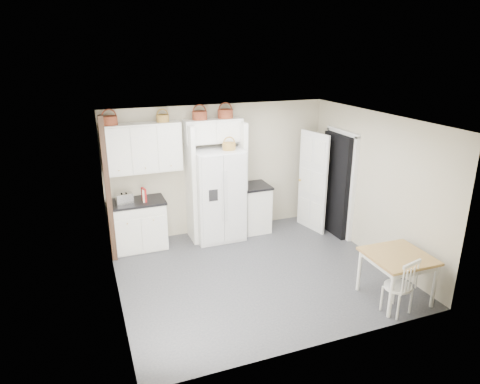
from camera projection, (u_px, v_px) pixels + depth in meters
name	position (u px, v px, depth m)	size (l,w,h in m)	color
floor	(256.00, 273.00, 7.28)	(4.50, 4.50, 0.00)	#313238
ceiling	(258.00, 120.00, 6.43)	(4.50, 4.50, 0.00)	white
wall_back	(219.00, 169.00, 8.62)	(4.50, 4.50, 0.00)	#B6AC8C
wall_left	(112.00, 220.00, 6.10)	(4.00, 4.00, 0.00)	#B6AC8C
wall_right	(373.00, 186.00, 7.61)	(4.00, 4.00, 0.00)	#B6AC8C
refrigerator	(218.00, 195.00, 8.35)	(0.93, 0.75, 1.81)	silver
base_cab_left	(139.00, 225.00, 8.06)	(0.97, 0.62, 0.90)	white
base_cab_right	(254.00, 208.00, 8.85)	(0.54, 0.64, 0.94)	white
dining_table	(396.00, 277.00, 6.43)	(0.88, 0.88, 0.73)	#A26F3A
windsor_chair	(398.00, 286.00, 6.08)	(0.41, 0.37, 0.84)	white
counter_left	(137.00, 202.00, 7.91)	(1.02, 0.66, 0.04)	black
counter_right	(254.00, 186.00, 8.69)	(0.58, 0.69, 0.04)	black
toaster	(124.00, 199.00, 7.70)	(0.30, 0.17, 0.20)	silver
cookbook_red	(144.00, 195.00, 7.84)	(0.04, 0.17, 0.26)	maroon
cookbook_cream	(143.00, 195.00, 7.84)	(0.03, 0.16, 0.24)	beige
basket_upper_a	(109.00, 121.00, 7.43)	(0.28, 0.28, 0.16)	#5D1A14
basket_upper_c	(163.00, 118.00, 7.74)	(0.23, 0.23, 0.13)	olive
basket_bridge_a	(200.00, 115.00, 7.97)	(0.28, 0.28, 0.16)	#5D1A14
basket_bridge_b	(225.00, 114.00, 8.14)	(0.29, 0.29, 0.17)	#5D1A14
basket_fridge_b	(229.00, 146.00, 8.02)	(0.25, 0.25, 0.14)	olive
upper_cabinet	(143.00, 148.00, 7.78)	(1.40, 0.34, 0.90)	white
bridge_cabinet	(213.00, 131.00, 8.16)	(1.12, 0.34, 0.45)	white
fridge_panel_left	(191.00, 184.00, 8.19)	(0.08, 0.60, 2.30)	white
fridge_panel_right	(240.00, 179.00, 8.53)	(0.08, 0.60, 2.30)	white
trim_post	(108.00, 191.00, 7.31)	(0.09, 0.09, 2.60)	black
doorway_void	(337.00, 185.00, 8.55)	(0.18, 0.85, 2.05)	black
door_slab	(313.00, 182.00, 8.73)	(0.80, 0.04, 2.05)	white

